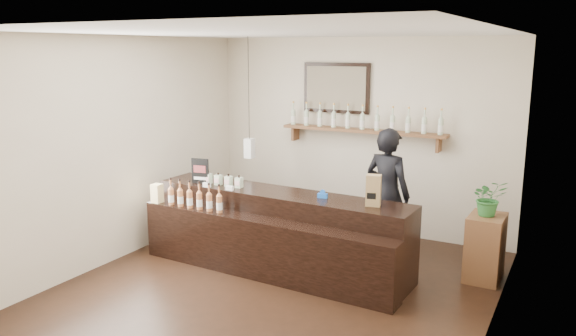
# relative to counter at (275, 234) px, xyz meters

# --- Properties ---
(ground) EXTENTS (5.00, 5.00, 0.00)m
(ground) POSITION_rel_counter_xyz_m (0.31, -0.58, -0.44)
(ground) COLOR black
(ground) RESTS_ON ground
(room_shell) EXTENTS (5.00, 5.00, 5.00)m
(room_shell) POSITION_rel_counter_xyz_m (0.31, -0.58, 1.26)
(room_shell) COLOR beige
(room_shell) RESTS_ON ground
(back_wall_decor) EXTENTS (2.66, 0.96, 1.69)m
(back_wall_decor) POSITION_rel_counter_xyz_m (0.16, 1.80, 1.32)
(back_wall_decor) COLOR brown
(back_wall_decor) RESTS_ON ground
(counter) EXTENTS (3.36, 1.04, 1.09)m
(counter) POSITION_rel_counter_xyz_m (0.00, 0.00, 0.00)
(counter) COLOR black
(counter) RESTS_ON ground
(promo_sign) EXTENTS (0.23, 0.06, 0.33)m
(promo_sign) POSITION_rel_counter_xyz_m (-1.11, 0.02, 0.66)
(promo_sign) COLOR black
(promo_sign) RESTS_ON counter
(paper_bag) EXTENTS (0.18, 0.15, 0.35)m
(paper_bag) POSITION_rel_counter_xyz_m (1.21, 0.07, 0.67)
(paper_bag) COLOR #99794A
(paper_bag) RESTS_ON counter
(tape_dispenser) EXTENTS (0.12, 0.06, 0.10)m
(tape_dispenser) POSITION_rel_counter_xyz_m (0.58, 0.11, 0.53)
(tape_dispenser) COLOR blue
(tape_dispenser) RESTS_ON counter
(side_cabinet) EXTENTS (0.40, 0.54, 0.77)m
(side_cabinet) POSITION_rel_counter_xyz_m (2.31, 0.85, -0.05)
(side_cabinet) COLOR brown
(side_cabinet) RESTS_ON ground
(potted_plant) EXTENTS (0.49, 0.48, 0.42)m
(potted_plant) POSITION_rel_counter_xyz_m (2.31, 0.85, 0.54)
(potted_plant) COLOR #2D7030
(potted_plant) RESTS_ON side_cabinet
(shopkeeper) EXTENTS (0.78, 0.60, 1.91)m
(shopkeeper) POSITION_rel_counter_xyz_m (1.08, 0.97, 0.51)
(shopkeeper) COLOR black
(shopkeeper) RESTS_ON ground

